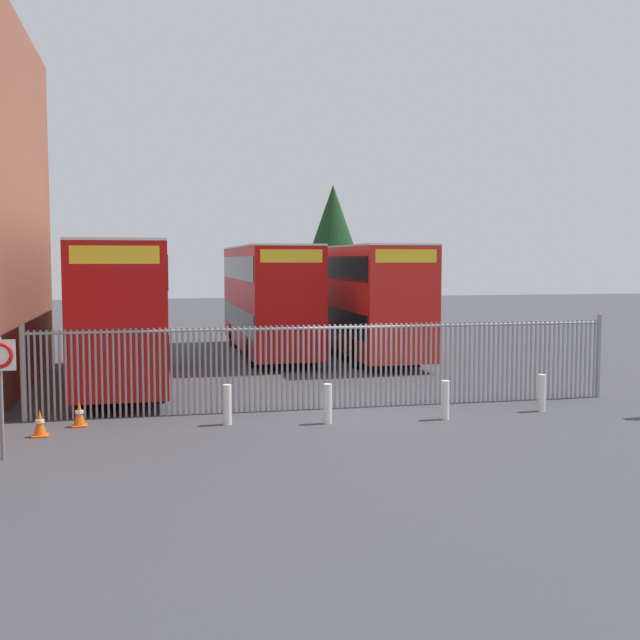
{
  "coord_description": "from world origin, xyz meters",
  "views": [
    {
      "loc": [
        -5.15,
        -19.24,
        3.89
      ],
      "look_at": [
        0.0,
        4.0,
        2.0
      ],
      "focal_mm": 43.02,
      "sensor_mm": 36.0,
      "label": 1
    }
  ],
  "objects_px": {
    "bollard_near_right": "(445,400)",
    "traffic_cone_by_gate": "(40,424)",
    "double_decker_bus_behind_fence_left": "(362,296)",
    "double_decker_bus_behind_fence_right": "(268,295)",
    "bollard_near_left": "(227,405)",
    "double_decker_bus_near_gate": "(124,306)",
    "bollard_center_front": "(328,404)",
    "speed_limit_sign_post": "(0,369)",
    "traffic_cone_mid_forecourt": "(79,414)",
    "bollard_far_right": "(542,393)"
  },
  "relations": [
    {
      "from": "double_decker_bus_behind_fence_right",
      "to": "bollard_near_right",
      "type": "relative_size",
      "value": 11.38
    },
    {
      "from": "bollard_far_right",
      "to": "speed_limit_sign_post",
      "type": "height_order",
      "value": "speed_limit_sign_post"
    },
    {
      "from": "double_decker_bus_near_gate",
      "to": "bollard_near_right",
      "type": "height_order",
      "value": "double_decker_bus_near_gate"
    },
    {
      "from": "bollard_near_right",
      "to": "traffic_cone_by_gate",
      "type": "height_order",
      "value": "bollard_near_right"
    },
    {
      "from": "bollard_far_right",
      "to": "traffic_cone_by_gate",
      "type": "height_order",
      "value": "bollard_far_right"
    },
    {
      "from": "double_decker_bus_near_gate",
      "to": "traffic_cone_mid_forecourt",
      "type": "distance_m",
      "value": 6.66
    },
    {
      "from": "traffic_cone_by_gate",
      "to": "bollard_near_left",
      "type": "bearing_deg",
      "value": 4.86
    },
    {
      "from": "double_decker_bus_behind_fence_right",
      "to": "bollard_far_right",
      "type": "xyz_separation_m",
      "value": [
        5.09,
        -13.12,
        -1.95
      ]
    },
    {
      "from": "double_decker_bus_behind_fence_right",
      "to": "bollard_near_left",
      "type": "xyz_separation_m",
      "value": [
        -2.94,
        -12.98,
        -1.95
      ]
    },
    {
      "from": "double_decker_bus_behind_fence_right",
      "to": "speed_limit_sign_post",
      "type": "height_order",
      "value": "double_decker_bus_behind_fence_right"
    },
    {
      "from": "bollard_center_front",
      "to": "bollard_far_right",
      "type": "distance_m",
      "value": 5.7
    },
    {
      "from": "bollard_far_right",
      "to": "traffic_cone_by_gate",
      "type": "xyz_separation_m",
      "value": [
        -12.17,
        -0.2,
        -0.19
      ]
    },
    {
      "from": "double_decker_bus_near_gate",
      "to": "double_decker_bus_behind_fence_right",
      "type": "relative_size",
      "value": 1.0
    },
    {
      "from": "bollard_near_right",
      "to": "bollard_near_left",
      "type": "bearing_deg",
      "value": 173.9
    },
    {
      "from": "bollard_near_left",
      "to": "bollard_center_front",
      "type": "bearing_deg",
      "value": -9.78
    },
    {
      "from": "double_decker_bus_behind_fence_left",
      "to": "bollard_far_right",
      "type": "relative_size",
      "value": 11.38
    },
    {
      "from": "traffic_cone_mid_forecourt",
      "to": "speed_limit_sign_post",
      "type": "distance_m",
      "value": 3.38
    },
    {
      "from": "double_decker_bus_near_gate",
      "to": "double_decker_bus_behind_fence_left",
      "type": "relative_size",
      "value": 1.0
    },
    {
      "from": "double_decker_bus_behind_fence_right",
      "to": "bollard_near_left",
      "type": "height_order",
      "value": "double_decker_bus_behind_fence_right"
    },
    {
      "from": "double_decker_bus_behind_fence_left",
      "to": "bollard_near_right",
      "type": "height_order",
      "value": "double_decker_bus_behind_fence_left"
    },
    {
      "from": "bollard_center_front",
      "to": "traffic_cone_mid_forecourt",
      "type": "bearing_deg",
      "value": 170.79
    },
    {
      "from": "double_decker_bus_behind_fence_left",
      "to": "double_decker_bus_behind_fence_right",
      "type": "height_order",
      "value": "same"
    },
    {
      "from": "speed_limit_sign_post",
      "to": "double_decker_bus_near_gate",
      "type": "bearing_deg",
      "value": 77.34
    },
    {
      "from": "double_decker_bus_behind_fence_left",
      "to": "bollard_center_front",
      "type": "distance_m",
      "value": 12.99
    },
    {
      "from": "double_decker_bus_near_gate",
      "to": "bollard_center_front",
      "type": "bearing_deg",
      "value": -55.77
    },
    {
      "from": "double_decker_bus_near_gate",
      "to": "speed_limit_sign_post",
      "type": "height_order",
      "value": "double_decker_bus_near_gate"
    },
    {
      "from": "traffic_cone_by_gate",
      "to": "speed_limit_sign_post",
      "type": "relative_size",
      "value": 0.25
    },
    {
      "from": "double_decker_bus_behind_fence_left",
      "to": "speed_limit_sign_post",
      "type": "xyz_separation_m",
      "value": [
        -11.15,
        -13.99,
        -0.65
      ]
    },
    {
      "from": "double_decker_bus_behind_fence_left",
      "to": "bollard_center_front",
      "type": "relative_size",
      "value": 11.38
    },
    {
      "from": "double_decker_bus_behind_fence_left",
      "to": "bollard_center_front",
      "type": "height_order",
      "value": "double_decker_bus_behind_fence_left"
    },
    {
      "from": "bollard_far_right",
      "to": "bollard_center_front",
      "type": "bearing_deg",
      "value": -177.44
    },
    {
      "from": "double_decker_bus_behind_fence_left",
      "to": "speed_limit_sign_post",
      "type": "bearing_deg",
      "value": -128.56
    },
    {
      "from": "double_decker_bus_near_gate",
      "to": "traffic_cone_by_gate",
      "type": "relative_size",
      "value": 18.32
    },
    {
      "from": "bollard_near_right",
      "to": "speed_limit_sign_post",
      "type": "bearing_deg",
      "value": -170.16
    },
    {
      "from": "traffic_cone_by_gate",
      "to": "speed_limit_sign_post",
      "type": "xyz_separation_m",
      "value": [
        -0.44,
        -1.91,
        1.49
      ]
    },
    {
      "from": "double_decker_bus_behind_fence_left",
      "to": "traffic_cone_mid_forecourt",
      "type": "bearing_deg",
      "value": -131.64
    },
    {
      "from": "double_decker_bus_behind_fence_left",
      "to": "bollard_center_front",
      "type": "xyz_separation_m",
      "value": [
        -4.24,
        -12.13,
        -1.95
      ]
    },
    {
      "from": "bollard_near_left",
      "to": "bollard_far_right",
      "type": "xyz_separation_m",
      "value": [
        8.03,
        -0.15,
        0.0
      ]
    },
    {
      "from": "double_decker_bus_behind_fence_right",
      "to": "bollard_near_left",
      "type": "relative_size",
      "value": 11.38
    },
    {
      "from": "double_decker_bus_behind_fence_left",
      "to": "traffic_cone_by_gate",
      "type": "distance_m",
      "value": 16.29
    },
    {
      "from": "bollard_near_left",
      "to": "traffic_cone_by_gate",
      "type": "bearing_deg",
      "value": -175.14
    },
    {
      "from": "double_decker_bus_near_gate",
      "to": "bollard_center_front",
      "type": "xyz_separation_m",
      "value": [
        4.89,
        -7.18,
        -1.95
      ]
    },
    {
      "from": "double_decker_bus_behind_fence_right",
      "to": "bollard_near_right",
      "type": "distance_m",
      "value": 13.87
    },
    {
      "from": "double_decker_bus_behind_fence_right",
      "to": "speed_limit_sign_post",
      "type": "distance_m",
      "value": 17.01
    },
    {
      "from": "traffic_cone_mid_forecourt",
      "to": "bollard_center_front",
      "type": "bearing_deg",
      "value": -9.21
    },
    {
      "from": "bollard_near_left",
      "to": "bollard_center_front",
      "type": "height_order",
      "value": "same"
    },
    {
      "from": "double_decker_bus_behind_fence_right",
      "to": "bollard_near_right",
      "type": "height_order",
      "value": "double_decker_bus_behind_fence_right"
    },
    {
      "from": "double_decker_bus_behind_fence_left",
      "to": "double_decker_bus_behind_fence_right",
      "type": "xyz_separation_m",
      "value": [
        -3.63,
        1.25,
        0.0
      ]
    },
    {
      "from": "bollard_center_front",
      "to": "bollard_near_right",
      "type": "xyz_separation_m",
      "value": [
        2.9,
        -0.16,
        0.0
      ]
    },
    {
      "from": "bollard_center_front",
      "to": "traffic_cone_mid_forecourt",
      "type": "distance_m",
      "value": 5.8
    }
  ]
}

